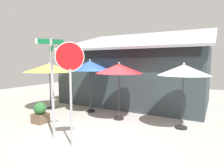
% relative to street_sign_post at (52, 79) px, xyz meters
% --- Properties ---
extents(ground_plane, '(28.00, 28.00, 0.10)m').
position_rel_street_sign_post_xyz_m(ground_plane, '(0.95, 1.53, -2.03)').
color(ground_plane, '#9E9B93').
extents(cafe_building, '(8.80, 5.87, 4.75)m').
position_rel_street_sign_post_xyz_m(cafe_building, '(0.20, 6.90, -0.20)').
color(cafe_building, '#333D42').
rests_on(cafe_building, ground).
extents(street_sign_post, '(0.67, 0.72, 3.30)m').
position_rel_street_sign_post_xyz_m(street_sign_post, '(0.00, 0.00, 0.00)').
color(street_sign_post, '#A8AAB2').
rests_on(street_sign_post, ground).
extents(stop_sign, '(0.62, 0.59, 3.13)m').
position_rel_street_sign_post_xyz_m(stop_sign, '(0.92, -0.17, 0.23)').
color(stop_sign, '#A8AAB2').
rests_on(stop_sign, ground).
extents(patio_umbrella_mustard_left, '(2.67, 2.67, 2.54)m').
position_rel_street_sign_post_xyz_m(patio_umbrella_mustard_left, '(-3.18, 2.86, 0.26)').
color(patio_umbrella_mustard_left, black).
rests_on(patio_umbrella_mustard_left, ground).
extents(patio_umbrella_royal_blue_center, '(2.10, 2.10, 2.69)m').
position_rel_street_sign_post_xyz_m(patio_umbrella_royal_blue_center, '(-0.91, 3.39, 0.37)').
color(patio_umbrella_royal_blue_center, black).
rests_on(patio_umbrella_royal_blue_center, ground).
extents(patio_umbrella_crimson_right, '(2.08, 2.08, 2.55)m').
position_rel_street_sign_post_xyz_m(patio_umbrella_crimson_right, '(0.96, 2.93, 0.26)').
color(patio_umbrella_crimson_right, black).
rests_on(patio_umbrella_crimson_right, ground).
extents(patio_umbrella_ivory_far_right, '(1.93, 1.93, 2.53)m').
position_rel_street_sign_post_xyz_m(patio_umbrella_ivory_far_right, '(3.61, 3.04, 0.25)').
color(patio_umbrella_ivory_far_right, black).
rests_on(patio_umbrella_ivory_far_right, ground).
extents(sidewalk_planter, '(0.55, 0.55, 0.88)m').
position_rel_street_sign_post_xyz_m(sidewalk_planter, '(-1.70, 0.89, -1.56)').
color(sidewalk_planter, brown).
rests_on(sidewalk_planter, ground).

